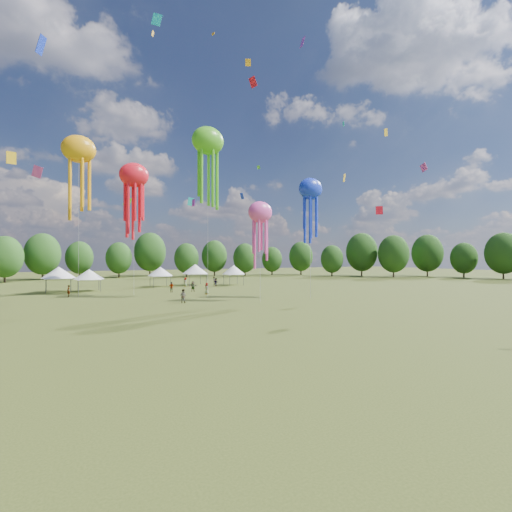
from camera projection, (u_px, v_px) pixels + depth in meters
name	position (u px, v px, depth m)	size (l,w,h in m)	color
ground	(405.00, 353.00, 22.30)	(300.00, 300.00, 0.00)	#384416
spectator_near	(183.00, 296.00, 46.62)	(0.86, 0.67, 1.78)	gray
spectators_far	(191.00, 285.00, 66.06)	(28.48, 19.41, 1.80)	gray
festival_tents	(151.00, 271.00, 69.56)	(37.23, 9.91, 4.38)	#47474C
show_kites	(172.00, 179.00, 53.08)	(33.68, 19.98, 24.60)	#FE1627
small_kites	(177.00, 117.00, 59.20)	(81.07, 64.15, 45.59)	#FE1627
treeline	(144.00, 254.00, 75.83)	(201.57, 95.24, 13.43)	#38281C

